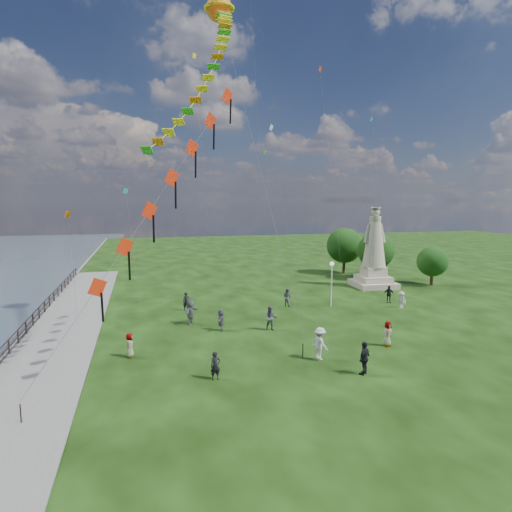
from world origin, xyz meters
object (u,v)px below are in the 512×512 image
object	(u,v)px
person_3	(364,358)
person_11	(221,320)
person_4	(388,334)
person_10	(130,345)
person_1	(271,318)
person_8	(401,300)
serpent_kite	(219,11)
person_5	(191,312)
person_2	(320,344)
person_7	(287,297)
lamppost	(332,274)
person_0	(215,366)
person_9	(389,294)
person_6	(186,301)
statue	(374,257)

from	to	relation	value
person_3	person_11	bearing A→B (deg)	-94.24
person_4	person_10	bearing A→B (deg)	144.74
person_1	person_8	world-z (taller)	person_1
serpent_kite	person_5	bearing A→B (deg)	168.69
person_8	serpent_kite	world-z (taller)	serpent_kite
person_5	person_11	xyz separation A→B (m)	(1.88, -2.25, -0.15)
person_2	person_8	world-z (taller)	person_2
person_7	person_11	distance (m)	8.82
lamppost	person_8	xyz separation A→B (m)	(5.67, -1.96, -2.15)
person_0	person_7	xyz separation A→B (m)	(8.69, 13.67, 0.07)
person_7	person_8	distance (m)	9.83
person_3	person_5	distance (m)	14.22
person_2	serpent_kite	distance (m)	23.35
person_1	person_9	xyz separation A→B (m)	(12.78, 5.19, -0.11)
person_1	person_7	distance (m)	7.22
person_0	person_6	bearing A→B (deg)	78.64
lamppost	person_5	world-z (taller)	lamppost
statue	person_9	world-z (taller)	statue
person_10	serpent_kite	world-z (taller)	serpent_kite
statue	person_4	xyz separation A→B (m)	(-9.03, -17.15, -2.40)
person_9	serpent_kite	distance (m)	26.74
statue	person_11	world-z (taller)	statue
person_1	serpent_kite	bearing A→B (deg)	160.07
person_6	serpent_kite	size ratio (longest dim) A/B	0.07
person_1	person_9	size ratio (longest dim) A/B	1.14
person_8	lamppost	bearing A→B (deg)	-125.16
person_1	person_6	distance (m)	8.86
person_1	person_2	xyz separation A→B (m)	(1.11, -6.11, 0.06)
person_8	person_9	size ratio (longest dim) A/B	0.92
person_10	person_11	distance (m)	7.18
person_4	person_9	bearing A→B (deg)	30.19
person_7	person_1	bearing A→B (deg)	113.44
statue	person_3	distance (m)	24.50
person_7	person_6	bearing A→B (deg)	46.61
statue	person_5	world-z (taller)	statue
person_4	person_7	size ratio (longest dim) A/B	1.00
person_9	person_10	bearing A→B (deg)	-140.86
person_11	statue	bearing A→B (deg)	131.11
person_8	person_11	xyz separation A→B (m)	(-16.20, -2.31, 0.06)
lamppost	serpent_kite	bearing A→B (deg)	-166.20
person_2	person_7	bearing A→B (deg)	-29.93
person_5	person_6	bearing A→B (deg)	33.56
lamppost	person_6	world-z (taller)	lamppost
person_7	person_10	xyz separation A→B (m)	(-13.05, -9.19, -0.08)
serpent_kite	person_9	bearing A→B (deg)	9.14
person_5	person_6	xyz separation A→B (m)	(0.10, 4.05, -0.15)
lamppost	person_10	distance (m)	18.61
person_9	person_6	bearing A→B (deg)	-166.83
person_3	person_8	distance (m)	15.70
person_0	person_1	distance (m)	9.01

